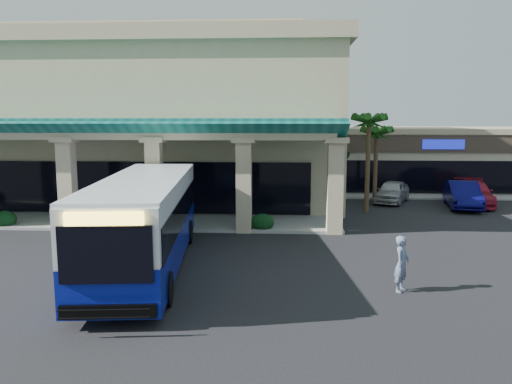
# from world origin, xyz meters

# --- Properties ---
(ground) EXTENTS (110.00, 110.00, 0.00)m
(ground) POSITION_xyz_m (0.00, 0.00, 0.00)
(ground) COLOR black
(main_building) EXTENTS (30.80, 14.80, 11.35)m
(main_building) POSITION_xyz_m (-8.00, 16.00, 5.67)
(main_building) COLOR tan
(main_building) RESTS_ON ground
(arcade) EXTENTS (30.00, 6.20, 5.70)m
(arcade) POSITION_xyz_m (-8.00, 6.80, 2.85)
(arcade) COLOR #0F5C56
(arcade) RESTS_ON ground
(strip_mall) EXTENTS (22.50, 12.50, 4.90)m
(strip_mall) POSITION_xyz_m (18.00, 24.00, 2.45)
(strip_mall) COLOR #C2B79C
(strip_mall) RESTS_ON ground
(palm_0) EXTENTS (2.40, 2.40, 6.60)m
(palm_0) POSITION_xyz_m (8.50, 11.00, 3.30)
(palm_0) COLOR #164512
(palm_0) RESTS_ON ground
(palm_1) EXTENTS (2.40, 2.40, 5.80)m
(palm_1) POSITION_xyz_m (9.50, 14.00, 2.90)
(palm_1) COLOR #164512
(palm_1) RESTS_ON ground
(broadleaf_tree) EXTENTS (2.60, 2.60, 4.81)m
(broadleaf_tree) POSITION_xyz_m (7.50, 19.00, 2.41)
(broadleaf_tree) COLOR black
(broadleaf_tree) RESTS_ON ground
(transit_bus) EXTENTS (4.21, 12.65, 3.47)m
(transit_bus) POSITION_xyz_m (-1.74, -1.00, 1.73)
(transit_bus) COLOR #0A158A
(transit_bus) RESTS_ON ground
(pedestrian) EXTENTS (0.74, 0.82, 1.87)m
(pedestrian) POSITION_xyz_m (7.41, -3.16, 0.94)
(pedestrian) COLOR slate
(pedestrian) RESTS_ON ground
(car_silver) EXTENTS (3.37, 4.72, 1.49)m
(car_silver) POSITION_xyz_m (10.80, 14.72, 0.75)
(car_silver) COLOR #AAAAAD
(car_silver) RESTS_ON ground
(car_white) EXTENTS (2.62, 5.35, 1.69)m
(car_white) POSITION_xyz_m (14.86, 12.88, 0.84)
(car_white) COLOR #090850
(car_white) RESTS_ON ground
(car_red) EXTENTS (3.33, 5.81, 1.59)m
(car_red) POSITION_xyz_m (15.93, 14.04, 0.79)
(car_red) COLOR maroon
(car_red) RESTS_ON ground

